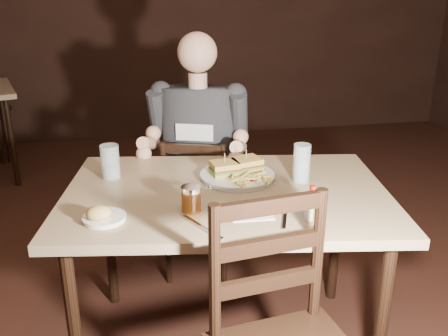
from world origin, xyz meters
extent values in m
plane|color=#311D16|center=(0.00, 3.50, 1.40)|extent=(6.00, 0.00, 6.00)
cube|color=tan|center=(-0.17, 0.07, 0.75)|extent=(1.44, 1.07, 0.04)
cylinder|color=black|center=(-0.79, -0.19, 0.36)|extent=(0.05, 0.05, 0.73)
cylinder|color=black|center=(-0.68, 0.50, 0.36)|extent=(0.05, 0.05, 0.73)
cylinder|color=black|center=(0.34, -0.37, 0.36)|extent=(0.05, 0.05, 0.73)
cylinder|color=black|center=(0.45, 0.33, 0.36)|extent=(0.05, 0.05, 0.73)
cylinder|color=black|center=(-1.49, 2.28, 0.36)|extent=(0.04, 0.04, 0.73)
cylinder|color=black|center=(-1.67, 2.90, 0.36)|extent=(0.04, 0.04, 0.73)
cylinder|color=white|center=(-0.10, 0.19, 0.78)|extent=(0.36, 0.36, 0.02)
ellipsoid|color=maroon|center=(-0.06, 0.10, 0.79)|extent=(0.04, 0.04, 0.01)
cylinder|color=silver|center=(-0.64, 0.30, 0.84)|extent=(0.09, 0.09, 0.15)
cylinder|color=silver|center=(0.16, 0.11, 0.85)|extent=(0.08, 0.08, 0.16)
cube|color=white|center=(-0.12, -0.16, 0.77)|extent=(0.16, 0.15, 0.00)
cube|color=silver|center=(-0.32, -0.25, 0.78)|extent=(0.12, 0.20, 0.01)
cube|color=silver|center=(-0.02, -0.24, 0.78)|extent=(0.06, 0.15, 0.00)
cylinder|color=white|center=(-0.65, -0.12, 0.78)|extent=(0.17, 0.17, 0.01)
ellipsoid|color=tan|center=(-0.67, -0.14, 0.81)|extent=(0.10, 0.08, 0.05)
camera|label=1|loc=(-0.53, -1.78, 1.57)|focal=40.00mm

